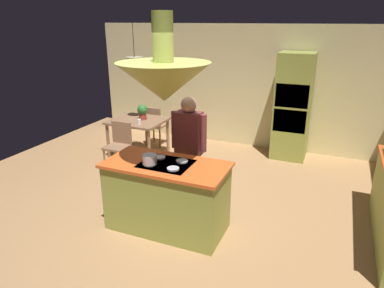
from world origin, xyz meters
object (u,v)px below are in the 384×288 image
object	(u,v)px
oven_tower	(293,107)
cup_on_table	(139,121)
dining_table	(138,125)
chair_by_back_wall	(155,123)
potted_plant_on_table	(142,111)
person_at_island	(189,146)
cooking_pot_on_cooktop	(150,159)
kitchen_island	(167,196)
chair_facing_island	(119,142)

from	to	relation	value
oven_tower	cup_on_table	size ratio (longest dim) A/B	22.88
dining_table	chair_by_back_wall	xyz separation A→B (m)	(0.00, 0.67, -0.15)
dining_table	potted_plant_on_table	distance (m)	0.29
person_at_island	cooking_pot_on_cooktop	world-z (taller)	person_at_island
kitchen_island	chair_by_back_wall	xyz separation A→B (m)	(-1.70, 2.77, 0.04)
chair_facing_island	potted_plant_on_table	world-z (taller)	potted_plant_on_table
cup_on_table	chair_by_back_wall	bearing A→B (deg)	100.81
cooking_pot_on_cooktop	chair_facing_island	bearing A→B (deg)	134.67
kitchen_island	cooking_pot_on_cooktop	world-z (taller)	cooking_pot_on_cooktop
chair_by_back_wall	cup_on_table	bearing A→B (deg)	100.81
kitchen_island	potted_plant_on_table	size ratio (longest dim) A/B	5.24
kitchen_island	cooking_pot_on_cooktop	xyz separation A→B (m)	(-0.16, -0.13, 0.54)
oven_tower	chair_by_back_wall	size ratio (longest dim) A/B	2.37
oven_tower	cooking_pot_on_cooktop	size ratio (longest dim) A/B	11.44
chair_facing_island	potted_plant_on_table	distance (m)	0.85
person_at_island	cooking_pot_on_cooktop	size ratio (longest dim) A/B	9.14
potted_plant_on_table	person_at_island	bearing A→B (deg)	-42.33
kitchen_island	person_at_island	bearing A→B (deg)	87.87
chair_facing_island	potted_plant_on_table	xyz separation A→B (m)	(0.08, 0.73, 0.42)
cooking_pot_on_cooktop	chair_by_back_wall	bearing A→B (deg)	117.95
chair_by_back_wall	oven_tower	bearing A→B (deg)	-170.45
oven_tower	dining_table	bearing A→B (deg)	-157.80
oven_tower	person_at_island	size ratio (longest dim) A/B	1.25
oven_tower	person_at_island	world-z (taller)	oven_tower
kitchen_island	oven_tower	xyz separation A→B (m)	(1.10, 3.24, 0.56)
dining_table	cooking_pot_on_cooktop	world-z (taller)	cooking_pot_on_cooktop
dining_table	chair_facing_island	size ratio (longest dim) A/B	1.19
kitchen_island	person_at_island	size ratio (longest dim) A/B	0.96
dining_table	chair_by_back_wall	distance (m)	0.69
oven_tower	cooking_pot_on_cooktop	world-z (taller)	oven_tower
person_at_island	chair_by_back_wall	bearing A→B (deg)	129.25
chair_by_back_wall	cooking_pot_on_cooktop	size ratio (longest dim) A/B	4.83
kitchen_island	cooking_pot_on_cooktop	size ratio (longest dim) A/B	8.73
kitchen_island	cooking_pot_on_cooktop	bearing A→B (deg)	-140.91
oven_tower	person_at_island	xyz separation A→B (m)	(-1.08, -2.58, -0.09)
dining_table	oven_tower	bearing A→B (deg)	22.20
chair_facing_island	potted_plant_on_table	bearing A→B (deg)	83.38
cup_on_table	dining_table	bearing A→B (deg)	127.25
potted_plant_on_table	cooking_pot_on_cooktop	size ratio (longest dim) A/B	1.67
dining_table	cooking_pot_on_cooktop	distance (m)	2.73
person_at_island	cooking_pot_on_cooktop	distance (m)	0.81
kitchen_island	cup_on_table	bearing A→B (deg)	129.19
kitchen_island	chair_by_back_wall	world-z (taller)	kitchen_island
person_at_island	cooking_pot_on_cooktop	xyz separation A→B (m)	(-0.18, -0.79, 0.06)
potted_plant_on_table	cup_on_table	world-z (taller)	potted_plant_on_table
chair_by_back_wall	person_at_island	bearing A→B (deg)	129.25
potted_plant_on_table	cup_on_table	xyz separation A→B (m)	(0.09, -0.28, -0.12)
kitchen_island	cooking_pot_on_cooktop	distance (m)	0.58
person_at_island	potted_plant_on_table	size ratio (longest dim) A/B	5.48
chair_facing_island	cooking_pot_on_cooktop	world-z (taller)	cooking_pot_on_cooktop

